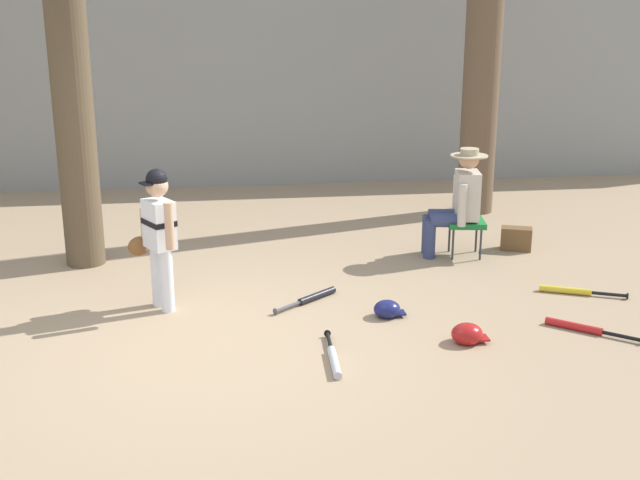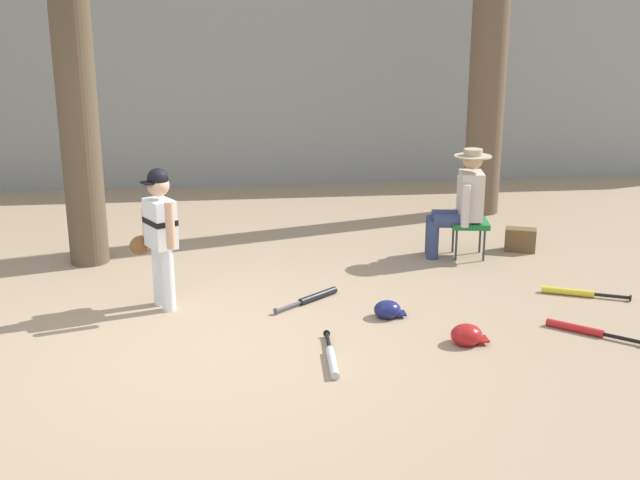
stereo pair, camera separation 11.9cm
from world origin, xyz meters
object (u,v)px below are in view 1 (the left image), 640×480
folding_stool (466,224)px  batting_helmet_navy (387,309)px  tree_behind_spectator (484,24)px  bat_black_composite (312,298)px  young_ballplayer (158,230)px  bat_yellow_trainer (572,291)px  tree_near_player (69,55)px  batting_helmet_red (467,334)px  bat_aluminum_silver (334,359)px  bat_red_barrel (581,328)px  seated_spectator (458,199)px  handbag_beside_stool (516,239)px

folding_stool → batting_helmet_navy: size_ratio=1.60×
tree_behind_spectator → bat_black_composite: tree_behind_spectator is taller
folding_stool → bat_black_composite: (-1.84, -1.18, -0.33)m
young_ballplayer → bat_yellow_trainer: bearing=-2.3°
bat_yellow_trainer → young_ballplayer: bearing=177.7°
folding_stool → tree_near_player: bearing=176.1°
tree_near_player → batting_helmet_red: tree_near_player is taller
tree_near_player → bat_aluminum_silver: (2.27, -2.83, -2.16)m
tree_near_player → bat_black_composite: bearing=-32.7°
tree_behind_spectator → batting_helmet_navy: tree_behind_spectator is taller
young_ballplayer → bat_aluminum_silver: size_ratio=1.59×
bat_yellow_trainer → bat_black_composite: bearing=176.6°
bat_aluminum_silver → bat_yellow_trainer: bearing=25.9°
bat_black_composite → batting_helmet_red: 1.61m
bat_aluminum_silver → bat_yellow_trainer: 2.79m
tree_near_player → bat_red_barrel: (4.47, -2.49, -2.16)m
seated_spectator → handbag_beside_stool: seated_spectator is taller
folding_stool → handbag_beside_stool: (0.65, 0.14, -0.23)m
young_ballplayer → batting_helmet_red: (2.54, -1.14, -0.67)m
batting_helmet_navy → young_ballplayer: bearing=166.3°
bat_yellow_trainer → batting_helmet_red: size_ratio=2.47×
bat_black_composite → bat_red_barrel: size_ratio=0.98×
young_ballplayer → batting_helmet_navy: bearing=-13.7°
young_ballplayer → seated_spectator: size_ratio=1.09×
batting_helmet_red → tree_near_player: bearing=142.9°
tree_behind_spectator → folding_stool: tree_behind_spectator is taller
batting_helmet_red → folding_stool: bearing=73.3°
folding_stool → bat_red_barrel: folding_stool is taller
young_ballplayer → batting_helmet_navy: 2.17m
young_ballplayer → tree_behind_spectator: bearing=37.9°
bat_black_composite → bat_aluminum_silver: 1.37m
bat_yellow_trainer → bat_aluminum_silver: bearing=-154.1°
tree_behind_spectator → folding_stool: size_ratio=12.15×
seated_spectator → bat_yellow_trainer: size_ratio=1.55×
tree_behind_spectator → bat_red_barrel: 4.79m
bat_black_composite → bat_red_barrel: same height
young_ballplayer → bat_yellow_trainer: young_ballplayer is taller
bat_black_composite → handbag_beside_stool: bearing=27.8°
handbag_beside_stool → batting_helmet_navy: size_ratio=1.19×
young_ballplayer → batting_helmet_navy: size_ratio=4.56×
folding_stool → bat_red_barrel: size_ratio=0.69×
handbag_beside_stool → tree_near_player: bearing=178.2°
tree_near_player → batting_helmet_red: 4.79m
tree_behind_spectator → seated_spectator: tree_behind_spectator is taller
tree_near_player → tree_behind_spectator: 5.13m
seated_spectator → bat_yellow_trainer: seated_spectator is taller
handbag_beside_stool → batting_helmet_navy: bearing=-136.2°
seated_spectator → bat_aluminum_silver: size_ratio=1.46×
tree_behind_spectator → handbag_beside_stool: tree_behind_spectator is taller
bat_red_barrel → bat_yellow_trainer: bearing=70.3°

